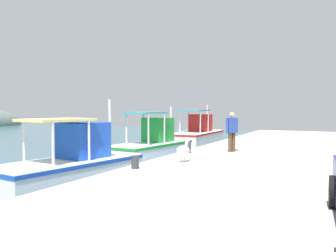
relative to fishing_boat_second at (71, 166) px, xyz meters
name	(u,v)px	position (x,y,z in m)	size (l,w,h in m)	color
quay_pier	(303,178)	(2.91, -7.03, -0.31)	(36.00, 10.00, 0.80)	#B2B2AD
fishing_boat_second	(71,166)	(0.00, 0.00, 0.00)	(5.52, 2.81, 2.97)	white
fishing_boat_third	(152,146)	(6.63, 0.51, 0.00)	(5.31, 2.49, 2.72)	white
fishing_boat_fourth	(197,135)	(14.59, 1.11, 0.02)	(5.87, 2.19, 2.86)	white
pelican	(183,150)	(1.89, -3.27, 0.49)	(0.96, 0.43, 0.82)	tan
fisherman_standing	(232,130)	(5.38, -3.99, 1.02)	(0.58, 0.44, 1.67)	#4C3823
mooring_bollard_third	(135,162)	(0.01, -2.48, 0.30)	(0.23, 0.23, 0.41)	#333338
mooring_bollard_fourth	(188,147)	(4.18, -2.48, 0.36)	(0.25, 0.25, 0.54)	#333338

